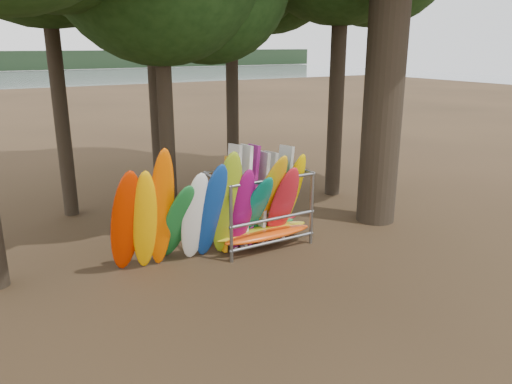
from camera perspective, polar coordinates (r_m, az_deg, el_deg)
ground at (r=13.06m, az=1.17°, el=-7.90°), size 120.00×120.00×0.00m
lake at (r=70.59m, az=-25.76°, el=10.57°), size 160.00×160.00×0.00m
kayak_row at (r=12.80m, az=-4.47°, el=-2.12°), size 5.44×2.00×3.28m
storage_rack at (r=13.85m, az=0.27°, el=-2.06°), size 3.20×1.52×2.86m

